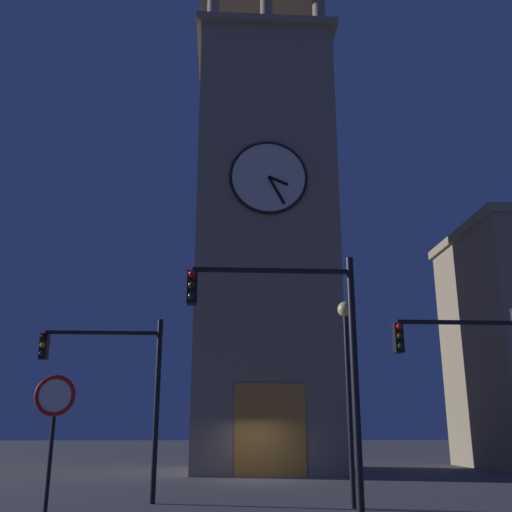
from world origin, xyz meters
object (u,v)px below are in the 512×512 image
(traffic_signal_far, at_px, (299,339))
(no_horn_sign, at_px, (54,409))
(clocktower, at_px, (263,237))
(traffic_signal_near, at_px, (117,377))
(traffic_signal_mid, at_px, (478,372))
(street_lamp, at_px, (347,361))

(traffic_signal_far, bearing_deg, no_horn_sign, 12.33)
(clocktower, bearing_deg, no_horn_sign, 74.43)
(traffic_signal_near, height_order, traffic_signal_mid, traffic_signal_near)
(traffic_signal_near, bearing_deg, clocktower, -111.32)
(traffic_signal_mid, distance_m, no_horn_sign, 10.22)
(traffic_signal_far, bearing_deg, clocktower, -91.73)
(traffic_signal_near, xyz_separation_m, traffic_signal_mid, (-9.55, 2.85, -0.08))
(traffic_signal_near, distance_m, street_lamp, 6.67)
(traffic_signal_near, bearing_deg, street_lamp, 168.50)
(traffic_signal_mid, relative_size, traffic_signal_far, 0.87)
(clocktower, relative_size, no_horn_sign, 10.51)
(traffic_signal_near, xyz_separation_m, street_lamp, (-6.53, 1.33, 0.34))
(traffic_signal_near, bearing_deg, no_horn_sign, 88.63)
(traffic_signal_far, bearing_deg, street_lamp, -117.12)
(traffic_signal_far, height_order, no_horn_sign, traffic_signal_far)
(traffic_signal_mid, height_order, street_lamp, street_lamp)
(clocktower, distance_m, street_lamp, 17.15)
(traffic_signal_mid, distance_m, traffic_signal_far, 5.25)
(traffic_signal_mid, distance_m, street_lamp, 3.40)
(street_lamp, height_order, no_horn_sign, street_lamp)
(traffic_signal_mid, bearing_deg, traffic_signal_near, -16.63)
(clocktower, xyz_separation_m, traffic_signal_far, (0.56, 18.39, -8.39))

